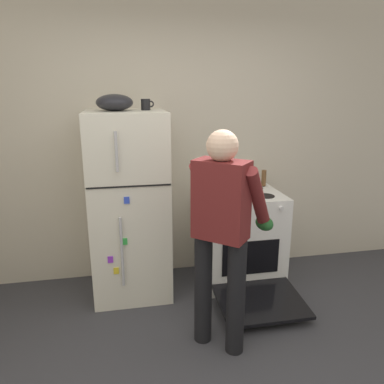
% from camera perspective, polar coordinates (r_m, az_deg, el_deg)
% --- Properties ---
extents(kitchen_wall_back, '(6.00, 0.10, 2.70)m').
position_cam_1_polar(kitchen_wall_back, '(3.69, -2.56, 7.83)').
color(kitchen_wall_back, beige).
rests_on(kitchen_wall_back, ground).
extents(refrigerator, '(0.68, 0.72, 1.67)m').
position_cam_1_polar(refrigerator, '(3.39, -9.59, -2.06)').
color(refrigerator, silver).
rests_on(refrigerator, ground).
extents(stove_range, '(0.76, 1.21, 0.90)m').
position_cam_1_polar(stove_range, '(3.68, 7.40, -7.06)').
color(stove_range, white).
rests_on(stove_range, ground).
extents(person_cook, '(0.63, 0.66, 1.60)m').
position_cam_1_polar(person_cook, '(2.58, 4.71, -4.90)').
color(person_cook, black).
rests_on(person_cook, ground).
extents(red_pot, '(0.34, 0.24, 0.12)m').
position_cam_1_polar(red_pot, '(3.44, 5.34, 0.50)').
color(red_pot, '#236638').
rests_on(red_pot, stove_range).
extents(coffee_mug, '(0.11, 0.08, 0.10)m').
position_cam_1_polar(coffee_mug, '(3.29, -7.07, 13.15)').
color(coffee_mug, black).
rests_on(coffee_mug, refrigerator).
extents(pepper_mill, '(0.05, 0.05, 0.16)m').
position_cam_1_polar(pepper_mill, '(3.81, 10.94, 2.12)').
color(pepper_mill, brown).
rests_on(pepper_mill, stove_range).
extents(mixing_bowl, '(0.30, 0.30, 0.14)m').
position_cam_1_polar(mixing_bowl, '(3.23, -11.78, 13.28)').
color(mixing_bowl, black).
rests_on(mixing_bowl, refrigerator).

